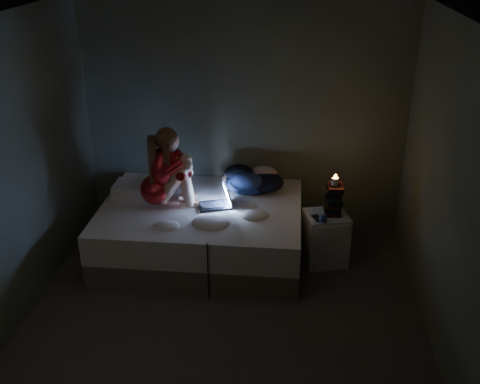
# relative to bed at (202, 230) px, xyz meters

# --- Properties ---
(floor) EXTENTS (3.60, 3.80, 0.02)m
(floor) POSITION_rel_bed_xyz_m (0.37, -1.10, -0.30)
(floor) COLOR #3F3633
(floor) RESTS_ON ground
(ceiling) EXTENTS (3.60, 3.80, 0.02)m
(ceiling) POSITION_rel_bed_xyz_m (0.37, -1.10, 2.32)
(ceiling) COLOR silver
(ceiling) RESTS_ON ground
(wall_back) EXTENTS (3.60, 0.02, 2.60)m
(wall_back) POSITION_rel_bed_xyz_m (0.37, 0.81, 1.01)
(wall_back) COLOR #444C3C
(wall_back) RESTS_ON ground
(wall_front) EXTENTS (3.60, 0.02, 2.60)m
(wall_front) POSITION_rel_bed_xyz_m (0.37, -3.01, 1.01)
(wall_front) COLOR #444C3C
(wall_front) RESTS_ON ground
(wall_left) EXTENTS (0.02, 3.80, 2.60)m
(wall_left) POSITION_rel_bed_xyz_m (-1.44, -1.10, 1.01)
(wall_left) COLOR #444C3C
(wall_left) RESTS_ON ground
(wall_right) EXTENTS (0.02, 3.80, 2.60)m
(wall_right) POSITION_rel_bed_xyz_m (2.18, -1.10, 1.01)
(wall_right) COLOR #444C3C
(wall_right) RESTS_ON ground
(bed) EXTENTS (2.08, 1.56, 0.57)m
(bed) POSITION_rel_bed_xyz_m (0.00, 0.00, 0.00)
(bed) COLOR silver
(bed) RESTS_ON ground
(pillow) EXTENTS (0.46, 0.33, 0.13)m
(pillow) POSITION_rel_bed_xyz_m (-0.74, 0.19, 0.35)
(pillow) COLOR silver
(pillow) RESTS_ON bed
(woman) EXTENTS (0.59, 0.45, 0.85)m
(woman) POSITION_rel_bed_xyz_m (-0.45, -0.03, 0.71)
(woman) COLOR #A21F18
(woman) RESTS_ON bed
(laptop) EXTENTS (0.41, 0.35, 0.24)m
(laptop) POSITION_rel_bed_xyz_m (0.14, -0.00, 0.41)
(laptop) COLOR black
(laptop) RESTS_ON bed
(clothes_pile) EXTENTS (0.64, 0.58, 0.31)m
(clothes_pile) POSITION_rel_bed_xyz_m (0.46, 0.41, 0.44)
(clothes_pile) COLOR navy
(clothes_pile) RESTS_ON bed
(nightstand) EXTENTS (0.50, 0.47, 0.56)m
(nightstand) POSITION_rel_bed_xyz_m (1.31, -0.04, -0.01)
(nightstand) COLOR silver
(nightstand) RESTS_ON ground
(book_stack) EXTENTS (0.19, 0.25, 0.33)m
(book_stack) POSITION_rel_bed_xyz_m (1.37, 0.01, 0.44)
(book_stack) COLOR black
(book_stack) RESTS_ON nightstand
(candle) EXTENTS (0.07, 0.07, 0.08)m
(candle) POSITION_rel_bed_xyz_m (1.37, 0.01, 0.64)
(candle) COLOR beige
(candle) RESTS_ON book_stack
(phone) EXTENTS (0.09, 0.15, 0.01)m
(phone) POSITION_rel_bed_xyz_m (1.18, -0.11, 0.28)
(phone) COLOR black
(phone) RESTS_ON nightstand
(blue_orb) EXTENTS (0.08, 0.08, 0.08)m
(blue_orb) POSITION_rel_bed_xyz_m (1.21, -0.20, 0.31)
(blue_orb) COLOR navy
(blue_orb) RESTS_ON nightstand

